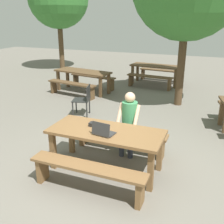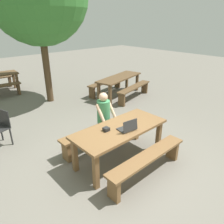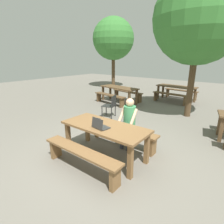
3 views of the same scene
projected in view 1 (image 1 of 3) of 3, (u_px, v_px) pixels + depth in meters
The scene contains 14 objects.
ground_plane at pixel (106, 168), 4.80m from camera, with size 30.00×30.00×0.00m, color slate.
picnic_table_front at pixel (106, 136), 4.58m from camera, with size 1.97×0.84×0.75m.
bench_near at pixel (87, 172), 4.06m from camera, with size 1.88×0.30×0.47m.
bench_far at pixel (120, 135), 5.31m from camera, with size 1.88×0.30×0.47m.
laptop at pixel (103, 132), 4.36m from camera, with size 0.36×0.30×0.24m.
small_pouch at pixel (93, 124), 4.71m from camera, with size 0.11×0.11×0.07m.
person_seated at pixel (129, 119), 5.08m from camera, with size 0.40×0.40×1.26m.
plastic_chair at pixel (84, 99), 7.18m from camera, with size 0.54×0.54×0.85m.
picnic_table_mid at pixel (83, 74), 9.38m from camera, with size 2.12×1.02×0.76m.
bench_mid_south at pixel (72, 86), 8.97m from camera, with size 1.85×0.57×0.47m.
bench_mid_north at pixel (93, 79), 9.99m from camera, with size 1.85×0.57×0.47m.
picnic_table_distant at pixel (156, 68), 10.42m from camera, with size 1.99×0.91×0.76m.
bench_distant_south at pixel (150, 79), 9.97m from camera, with size 1.75×0.45×0.47m.
bench_distant_north at pixel (160, 72), 11.08m from camera, with size 1.75×0.45×0.47m.
Camera 1 is at (1.66, -3.82, 2.61)m, focal length 42.74 mm.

